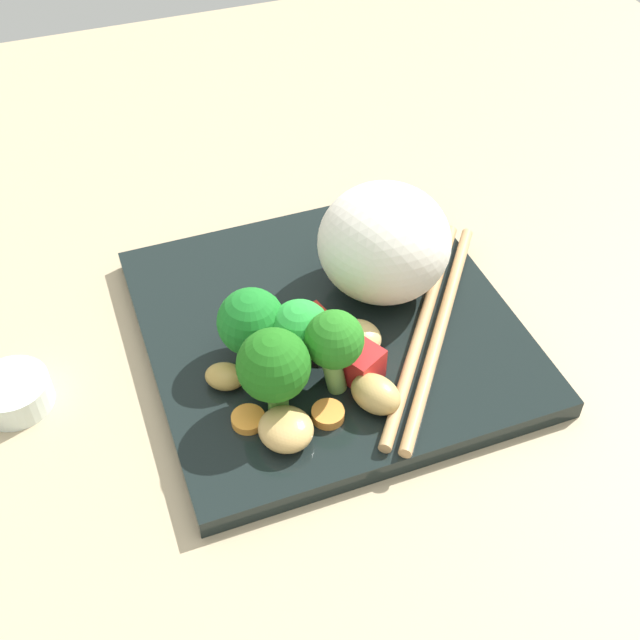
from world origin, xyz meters
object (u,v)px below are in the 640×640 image
object	(u,v)px
rice_mound	(384,243)
sauce_cup	(14,393)
broccoli_floret_1	(274,367)
square_plate	(329,328)
chopstick_pair	(431,327)
carrot_slice_2	(248,419)

from	to	relation	value
rice_mound	sauce_cup	distance (cm)	26.34
broccoli_floret_1	square_plate	bearing A→B (deg)	45.59
broccoli_floret_1	chopstick_pair	xyz separation A→B (cm)	(11.99, 2.61, -3.31)
square_plate	chopstick_pair	size ratio (longest dim) A/B	1.35
square_plate	broccoli_floret_1	size ratio (longest dim) A/B	4.07
square_plate	sauce_cup	size ratio (longest dim) A/B	5.14
broccoli_floret_1	rice_mound	bearing A→B (deg)	36.83
rice_mound	carrot_slice_2	world-z (taller)	rice_mound
carrot_slice_2	chopstick_pair	xyz separation A→B (cm)	(13.97, 3.19, 0.14)
carrot_slice_2	sauce_cup	size ratio (longest dim) A/B	0.43
rice_mound	carrot_slice_2	bearing A→B (deg)	-145.88
square_plate	chopstick_pair	bearing A→B (deg)	-28.23
broccoli_floret_1	chopstick_pair	bearing A→B (deg)	12.28
rice_mound	sauce_cup	world-z (taller)	rice_mound
square_plate	rice_mound	bearing A→B (deg)	22.71
broccoli_floret_1	sauce_cup	size ratio (longest dim) A/B	1.26
square_plate	sauce_cup	world-z (taller)	sauce_cup
carrot_slice_2	chopstick_pair	bearing A→B (deg)	12.88
broccoli_floret_1	sauce_cup	world-z (taller)	broccoli_floret_1
rice_mound	chopstick_pair	xyz separation A→B (cm)	(1.40, -5.32, -3.66)
chopstick_pair	broccoli_floret_1	bearing A→B (deg)	139.83
rice_mound	sauce_cup	size ratio (longest dim) A/B	1.91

